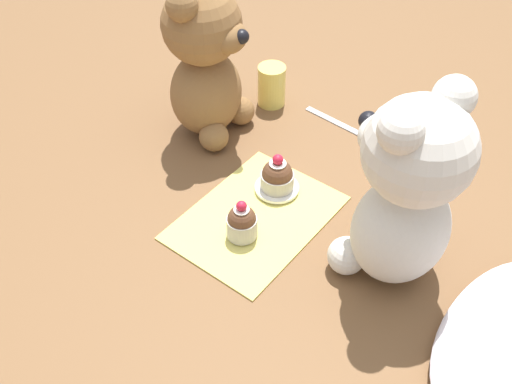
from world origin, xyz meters
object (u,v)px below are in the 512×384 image
(teddy_bear_tan, at_px, (206,61))
(juice_glass, at_px, (272,85))
(cupcake_near_cream_bear, at_px, (242,222))
(cupcake_near_tan_bear, at_px, (277,176))
(teaspoon, at_px, (335,121))
(saucer_plate, at_px, (277,188))
(teddy_bear_cream, at_px, (406,191))

(teddy_bear_tan, distance_m, juice_glass, 0.17)
(juice_glass, bearing_deg, cupcake_near_cream_bear, 29.61)
(cupcake_near_tan_bear, distance_m, teaspoon, 0.22)
(teaspoon, bearing_deg, juice_glass, -166.40)
(saucer_plate, distance_m, juice_glass, 0.25)
(teddy_bear_cream, bearing_deg, juice_glass, -109.44)
(teddy_bear_tan, distance_m, cupcake_near_tan_bear, 0.23)
(saucer_plate, xyz_separation_m, teaspoon, (-0.21, -0.02, -0.01))
(cupcake_near_tan_bear, relative_size, juice_glass, 0.83)
(cupcake_near_cream_bear, xyz_separation_m, juice_glass, (-0.30, -0.17, 0.01))
(teddy_bear_cream, distance_m, cupcake_near_cream_bear, 0.25)
(cupcake_near_cream_bear, height_order, teaspoon, cupcake_near_cream_bear)
(teddy_bear_tan, xyz_separation_m, cupcake_near_cream_bear, (0.17, 0.21, -0.11))
(cupcake_near_cream_bear, relative_size, saucer_plate, 0.95)
(saucer_plate, xyz_separation_m, cupcake_near_tan_bear, (0.00, -0.00, 0.02))
(teddy_bear_cream, bearing_deg, teddy_bear_tan, -90.92)
(saucer_plate, relative_size, teaspoon, 0.55)
(saucer_plate, bearing_deg, teaspoon, -173.51)
(cupcake_near_cream_bear, bearing_deg, cupcake_near_tan_bear, -171.00)
(juice_glass, bearing_deg, saucer_plate, 38.87)
(saucer_plate, bearing_deg, juice_glass, -141.13)
(teddy_bear_tan, bearing_deg, cupcake_near_cream_bear, -136.36)
(cupcake_near_cream_bear, bearing_deg, teddy_bear_cream, 113.13)
(teddy_bear_tan, distance_m, teaspoon, 0.27)
(teddy_bear_tan, height_order, saucer_plate, teddy_bear_tan)
(saucer_plate, relative_size, cupcake_near_tan_bear, 1.09)
(teaspoon, bearing_deg, cupcake_near_tan_bear, -79.66)
(saucer_plate, bearing_deg, teddy_bear_tan, -107.22)
(teddy_bear_tan, relative_size, teaspoon, 2.16)
(teddy_bear_tan, distance_m, saucer_plate, 0.24)
(juice_glass, xyz_separation_m, teaspoon, (-0.02, 0.13, -0.04))
(teddy_bear_tan, relative_size, juice_glass, 3.58)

